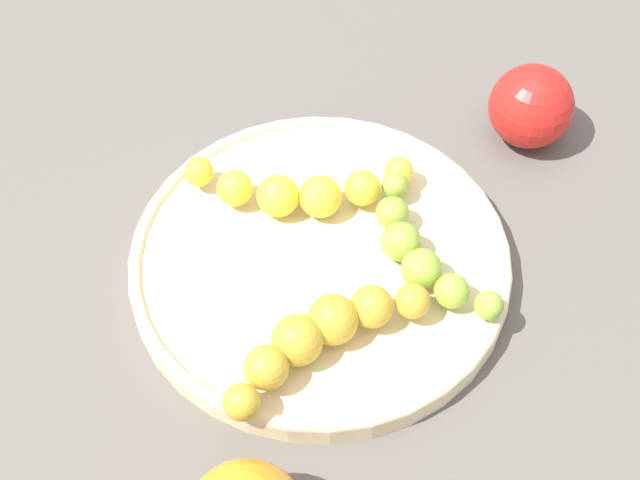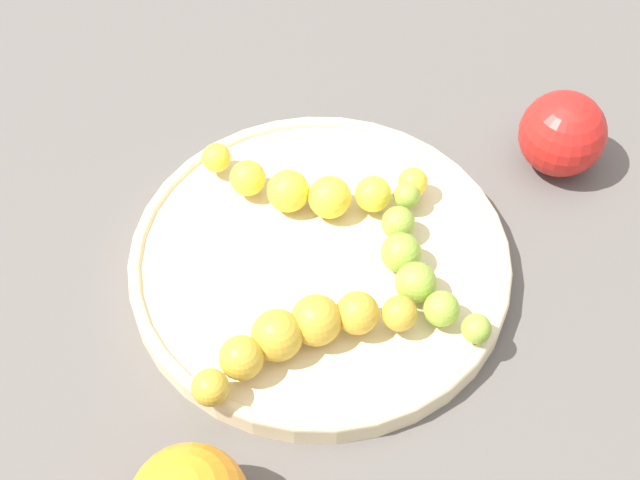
# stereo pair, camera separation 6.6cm
# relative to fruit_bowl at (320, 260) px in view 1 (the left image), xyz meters

# --- Properties ---
(ground_plane) EXTENTS (2.40, 2.40, 0.00)m
(ground_plane) POSITION_rel_fruit_bowl_xyz_m (0.00, 0.00, -0.01)
(ground_plane) COLOR #56514C
(fruit_bowl) EXTENTS (0.29, 0.29, 0.02)m
(fruit_bowl) POSITION_rel_fruit_bowl_xyz_m (0.00, 0.00, 0.00)
(fruit_bowl) COLOR beige
(fruit_bowl) RESTS_ON ground_plane
(banana_green) EXTENTS (0.15, 0.06, 0.03)m
(banana_green) POSITION_rel_fruit_bowl_xyz_m (-0.05, -0.05, 0.02)
(banana_green) COLOR #8CAD38
(banana_green) RESTS_ON fruit_bowl
(banana_yellow) EXTENTS (0.12, 0.15, 0.03)m
(banana_yellow) POSITION_rel_fruit_bowl_xyz_m (0.05, -0.02, 0.02)
(banana_yellow) COLOR yellow
(banana_yellow) RESTS_ON fruit_bowl
(banana_spotted) EXTENTS (0.05, 0.17, 0.04)m
(banana_spotted) POSITION_rel_fruit_bowl_xyz_m (-0.07, 0.05, 0.03)
(banana_spotted) COLOR gold
(banana_spotted) RESTS_ON fruit_bowl
(apple_red) EXTENTS (0.07, 0.07, 0.07)m
(apple_red) POSITION_rel_fruit_bowl_xyz_m (0.01, -0.23, 0.02)
(apple_red) COLOR red
(apple_red) RESTS_ON ground_plane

